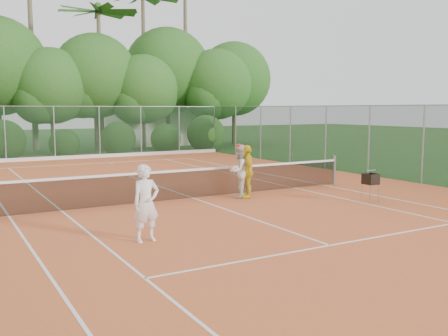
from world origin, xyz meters
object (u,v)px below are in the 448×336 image
at_px(player_white, 146,203).
at_px(player_center_grp, 239,171).
at_px(player_yellow, 247,172).
at_px(ball_hopper, 371,180).

distance_m(player_white, player_center_grp, 5.78).
relative_size(player_white, player_yellow, 0.98).
relative_size(player_white, ball_hopper, 1.89).
relative_size(player_center_grp, player_yellow, 1.02).
bearing_deg(player_white, player_center_grp, 32.28).
height_order(player_white, player_yellow, player_yellow).
bearing_deg(player_center_grp, player_yellow, -33.38).
xyz_separation_m(player_center_grp, player_yellow, (0.21, -0.14, -0.01)).
height_order(player_white, player_center_grp, player_center_grp).
bearing_deg(ball_hopper, player_center_grp, 130.99).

